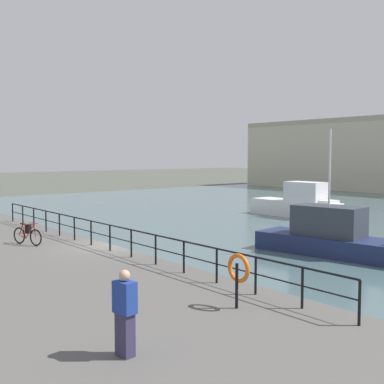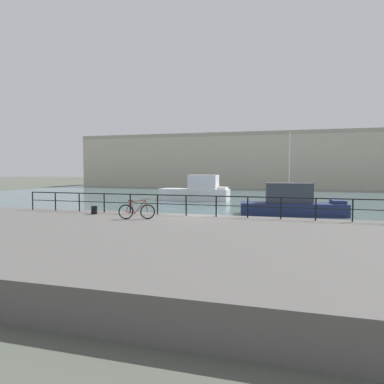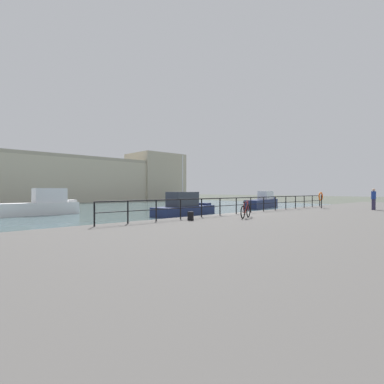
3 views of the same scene
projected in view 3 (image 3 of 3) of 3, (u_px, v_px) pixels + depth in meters
ground_plane at (232, 228)px, 19.71m from camera, size 240.00×240.00×0.00m
water_basin at (68, 208)px, 41.68m from camera, size 80.00×60.00×0.01m
quay_promenade at (330, 230)px, 14.98m from camera, size 56.00×13.00×1.02m
harbor_building at (60, 179)px, 61.83m from camera, size 75.75×11.15×12.43m
moored_small_launch at (43, 205)px, 30.23m from camera, size 7.57×2.13×2.80m
moored_cabin_cruiser at (184, 207)px, 29.82m from camera, size 7.95×3.53×6.15m
moored_harbor_tender at (263, 202)px, 43.15m from camera, size 9.97×4.20×2.45m
quay_railing at (251, 202)px, 19.92m from camera, size 22.63×0.07×1.08m
parked_bicycle at (246, 211)px, 16.04m from camera, size 1.69×0.64×0.98m
mooring_bollard at (191, 216)px, 14.79m from camera, size 0.32×0.32×0.44m
life_ring_stand at (321, 197)px, 24.94m from camera, size 0.75×0.16×1.40m
standing_person at (374, 199)px, 22.71m from camera, size 0.47×0.34×1.69m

